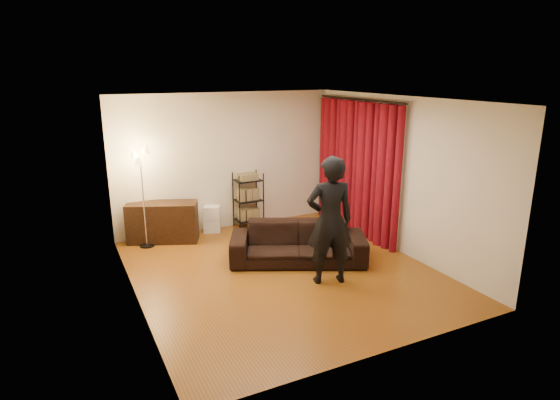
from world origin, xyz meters
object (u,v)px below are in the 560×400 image
media_cabinet (163,222)px  wire_shelf (248,200)px  person (330,221)px  sofa (298,243)px  floor_lamp (143,199)px  storage_boxes (212,219)px

media_cabinet → wire_shelf: wire_shelf is taller
person → wire_shelf: person is taller
sofa → media_cabinet: size_ratio=1.74×
wire_shelf → media_cabinet: bearing=-171.2°
floor_lamp → wire_shelf: bearing=5.2°
sofa → person: person is taller
media_cabinet → person: bearing=-34.2°
media_cabinet → floor_lamp: floor_lamp is taller
person → sofa: bearing=-70.9°
storage_boxes → wire_shelf: (0.76, -0.03, 0.30)m
wire_shelf → floor_lamp: size_ratio=0.63×
media_cabinet → storage_boxes: size_ratio=2.40×
person → floor_lamp: bearing=-35.1°
sofa → person: 1.09m
sofa → person: bearing=-61.2°
sofa → storage_boxes: (-0.82, 2.05, -0.06)m
person → storage_boxes: person is taller
storage_boxes → person: bearing=-73.4°
person → wire_shelf: bearing=-72.0°
media_cabinet → wire_shelf: bearing=24.3°
sofa → person: (0.05, -0.88, 0.65)m
person → media_cabinet: bearing=-41.0°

